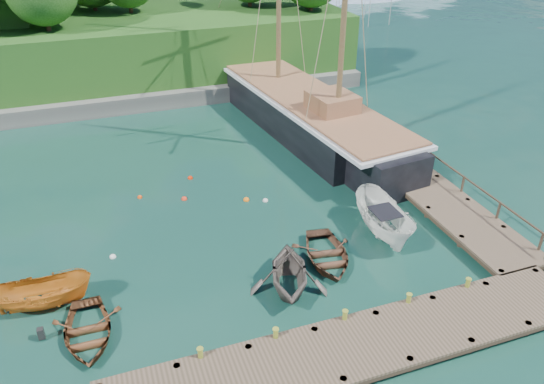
{
  "coord_description": "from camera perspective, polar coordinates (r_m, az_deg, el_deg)",
  "views": [
    {
      "loc": [
        -6.2,
        -19.26,
        15.97
      ],
      "look_at": [
        1.86,
        3.35,
        2.0
      ],
      "focal_mm": 35.0,
      "sensor_mm": 36.0,
      "label": 1
    }
  ],
  "objects": [
    {
      "name": "bollard_4",
      "position": [
        25.64,
        20.01,
        -10.56
      ],
      "size": [
        0.26,
        0.26,
        0.45
      ],
      "primitive_type": "cylinder",
      "color": "olive",
      "rests_on": "ground"
    },
    {
      "name": "rowboat_2",
      "position": [
        26.36,
        5.88,
        -7.29
      ],
      "size": [
        3.66,
        4.63,
        0.87
      ],
      "primitive_type": "imported",
      "rotation": [
        0.0,
        0.0,
        -0.17
      ],
      "color": "#533423",
      "rests_on": "ground"
    },
    {
      "name": "mooring_buoy_3",
      "position": [
        30.85,
        -0.73,
        -0.98
      ],
      "size": [
        0.32,
        0.32,
        0.32
      ],
      "primitive_type": "sphere",
      "color": "silver",
      "rests_on": "ground"
    },
    {
      "name": "mooring_buoy_4",
      "position": [
        32.13,
        -14.02,
        -0.6
      ],
      "size": [
        0.29,
        0.29,
        0.29
      ],
      "primitive_type": "sphere",
      "color": "#F4450A",
      "rests_on": "ground"
    },
    {
      "name": "mooring_buoy_1",
      "position": [
        31.43,
        -9.41,
        -0.79
      ],
      "size": [
        0.35,
        0.35,
        0.35
      ],
      "primitive_type": "sphere",
      "color": "red",
      "rests_on": "ground"
    },
    {
      "name": "ground",
      "position": [
        25.78,
        -1.4,
        -8.09
      ],
      "size": [
        160.0,
        160.0,
        0.0
      ],
      "primitive_type": "plane",
      "color": "#153931",
      "rests_on": "ground"
    },
    {
      "name": "rowboat_0",
      "position": [
        23.59,
        -19.15,
        -14.55
      ],
      "size": [
        2.95,
        4.08,
        0.83
      ],
      "primitive_type": "imported",
      "rotation": [
        0.0,
        0.0,
        -0.02
      ],
      "color": "brown",
      "rests_on": "ground"
    },
    {
      "name": "cabin_boat_white",
      "position": [
        28.6,
        11.78,
        -4.49
      ],
      "size": [
        2.57,
        5.53,
        2.07
      ],
      "primitive_type": "imported",
      "rotation": [
        0.0,
        0.0,
        -0.11
      ],
      "color": "white",
      "rests_on": "ground"
    },
    {
      "name": "mooring_buoy_0",
      "position": [
        27.54,
        -16.74,
        -6.75
      ],
      "size": [
        0.32,
        0.32,
        0.32
      ],
      "primitive_type": "sphere",
      "color": "white",
      "rests_on": "ground"
    },
    {
      "name": "mooring_buoy_5",
      "position": [
        33.62,
        -8.78,
        1.45
      ],
      "size": [
        0.32,
        0.32,
        0.32
      ],
      "primitive_type": "sphere",
      "color": "red",
      "rests_on": "ground"
    },
    {
      "name": "dock_near",
      "position": [
        21.71,
        9.49,
        -16.03
      ],
      "size": [
        20.0,
        3.2,
        1.1
      ],
      "color": "#483A2A",
      "rests_on": "ground"
    },
    {
      "name": "bollard_0",
      "position": [
        21.46,
        -7.56,
        -18.25
      ],
      "size": [
        0.26,
        0.26,
        0.45
      ],
      "primitive_type": "cylinder",
      "color": "olive",
      "rests_on": "ground"
    },
    {
      "name": "rowboat_1",
      "position": [
        24.61,
        1.8,
        -10.28
      ],
      "size": [
        4.65,
        5.01,
        2.17
      ],
      "primitive_type": "imported",
      "rotation": [
        0.0,
        0.0,
        -0.31
      ],
      "color": "#60564E",
      "rests_on": "ground"
    },
    {
      "name": "mooring_buoy_2",
      "position": [
        30.96,
        -2.78,
        -0.9
      ],
      "size": [
        0.36,
        0.36,
        0.36
      ],
      "primitive_type": "sphere",
      "color": "orange",
      "rests_on": "ground"
    },
    {
      "name": "bollard_2",
      "position": [
        22.87,
        7.71,
        -14.46
      ],
      "size": [
        0.26,
        0.26,
        0.45
      ],
      "primitive_type": "cylinder",
      "color": "olive",
      "rests_on": "ground"
    },
    {
      "name": "motorboat_orange",
      "position": [
        25.63,
        -23.12,
        -11.31
      ],
      "size": [
        4.35,
        1.96,
        1.63
      ],
      "primitive_type": "imported",
      "rotation": [
        0.0,
        0.0,
        1.48
      ],
      "color": "orange",
      "rests_on": "ground"
    },
    {
      "name": "schooner",
      "position": [
        39.56,
        3.55,
        8.25
      ],
      "size": [
        8.1,
        29.46,
        21.96
      ],
      "rotation": [
        0.0,
        0.0,
        0.12
      ],
      "color": "black",
      "rests_on": "ground"
    },
    {
      "name": "dock_east",
      "position": [
        35.27,
        12.9,
        3.26
      ],
      "size": [
        3.2,
        24.0,
        1.1
      ],
      "color": "#483A2A",
      "rests_on": "ground"
    },
    {
      "name": "bollard_3",
      "position": [
        24.1,
        14.26,
        -12.46
      ],
      "size": [
        0.26,
        0.26,
        0.45
      ],
      "primitive_type": "cylinder",
      "color": "olive",
      "rests_on": "ground"
    },
    {
      "name": "bollard_1",
      "position": [
        21.97,
        0.39,
        -16.43
      ],
      "size": [
        0.26,
        0.26,
        0.45
      ],
      "primitive_type": "cylinder",
      "color": "olive",
      "rests_on": "ground"
    }
  ]
}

